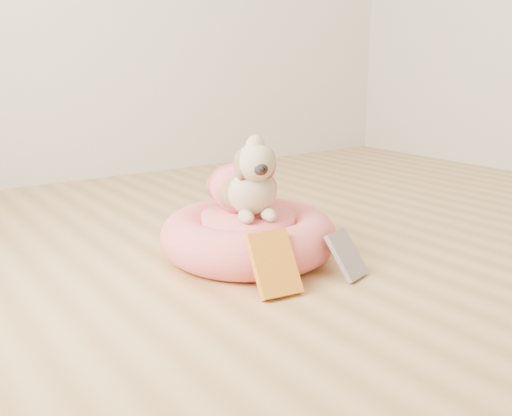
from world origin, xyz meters
TOP-DOWN VIEW (x-y plane):
  - floor at (0.00, 0.00)m, footprint 4.50×4.50m
  - pet_bed at (-0.41, 0.49)m, footprint 0.67×0.67m
  - dog at (-0.41, 0.50)m, footprint 0.40×0.49m
  - book_yellow at (-0.54, 0.15)m, footprint 0.16×0.16m
  - book_white at (-0.25, 0.12)m, footprint 0.15×0.15m

SIDE VIEW (x-z plane):
  - floor at x=0.00m, z-range 0.00..0.00m
  - book_white at x=-0.25m, z-range 0.00..0.16m
  - pet_bed at x=-0.41m, z-range 0.00..0.17m
  - book_yellow at x=-0.54m, z-range 0.00..0.19m
  - dog at x=-0.41m, z-range 0.17..0.48m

